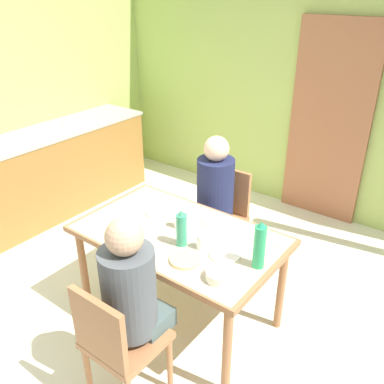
% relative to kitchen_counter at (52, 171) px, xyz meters
% --- Properties ---
extents(ground_plane, '(5.95, 5.95, 0.00)m').
position_rel_kitchen_counter_xyz_m(ground_plane, '(1.87, -0.55, -0.45)').
color(ground_plane, silver).
extents(wall_back, '(4.60, 0.10, 2.59)m').
position_rel_kitchen_counter_xyz_m(wall_back, '(1.87, 1.74, 0.84)').
color(wall_back, '#A6BF61').
rests_on(wall_back, ground_plane).
extents(wall_left, '(0.10, 3.43, 2.59)m').
position_rel_kitchen_counter_xyz_m(wall_left, '(-0.33, 0.02, 0.84)').
color(wall_left, '#A5C360').
rests_on(wall_left, ground_plane).
extents(door_wooden, '(0.80, 0.05, 2.00)m').
position_rel_kitchen_counter_xyz_m(door_wooden, '(2.34, 1.66, 0.55)').
color(door_wooden, '#9D5F40').
rests_on(door_wooden, ground_plane).
extents(kitchen_counter, '(0.61, 2.25, 0.91)m').
position_rel_kitchen_counter_xyz_m(kitchen_counter, '(0.00, 0.00, 0.00)').
color(kitchen_counter, olive).
rests_on(kitchen_counter, ground_plane).
extents(dining_table, '(1.40, 0.84, 0.74)m').
position_rel_kitchen_counter_xyz_m(dining_table, '(2.13, -0.49, 0.22)').
color(dining_table, '#9F6740').
rests_on(dining_table, ground_plane).
extents(chair_near_diner, '(0.40, 0.40, 0.87)m').
position_rel_kitchen_counter_xyz_m(chair_near_diner, '(2.31, -1.26, 0.05)').
color(chair_near_diner, '#9F6740').
rests_on(chair_near_diner, ground_plane).
extents(chair_far_diner, '(0.40, 0.40, 0.87)m').
position_rel_kitchen_counter_xyz_m(chair_far_diner, '(1.99, 0.29, 0.05)').
color(chair_far_diner, '#9F6740').
rests_on(chair_far_diner, ground_plane).
extents(person_near_diner, '(0.30, 0.37, 0.77)m').
position_rel_kitchen_counter_xyz_m(person_near_diner, '(2.31, -1.13, 0.33)').
color(person_near_diner, '#485B5B').
rests_on(person_near_diner, ground_plane).
extents(person_far_diner, '(0.30, 0.37, 0.77)m').
position_rel_kitchen_counter_xyz_m(person_far_diner, '(1.99, 0.15, 0.33)').
color(person_far_diner, '#231D4F').
rests_on(person_far_diner, ground_plane).
extents(water_bottle_green_near, '(0.07, 0.07, 0.31)m').
position_rel_kitchen_counter_xyz_m(water_bottle_green_near, '(2.74, -0.49, 0.44)').
color(water_bottle_green_near, '#269A5D').
rests_on(water_bottle_green_near, dining_table).
extents(water_bottle_green_far, '(0.07, 0.07, 0.26)m').
position_rel_kitchen_counter_xyz_m(water_bottle_green_far, '(2.24, -0.59, 0.41)').
color(water_bottle_green_far, '#31916D').
rests_on(water_bottle_green_far, dining_table).
extents(serving_bowl_center, '(0.17, 0.17, 0.05)m').
position_rel_kitchen_counter_xyz_m(serving_bowl_center, '(2.63, -0.73, 0.32)').
color(serving_bowl_center, silver).
rests_on(serving_bowl_center, dining_table).
extents(dinner_plate_near_left, '(0.20, 0.20, 0.01)m').
position_rel_kitchen_counter_xyz_m(dinner_plate_near_left, '(2.27, -0.22, 0.30)').
color(dinner_plate_near_left, white).
rests_on(dinner_plate_near_left, dining_table).
extents(dinner_plate_near_right, '(0.22, 0.22, 0.01)m').
position_rel_kitchen_counter_xyz_m(dinner_plate_near_right, '(1.86, -0.35, 0.30)').
color(dinner_plate_near_right, white).
rests_on(dinner_plate_near_right, dining_table).
extents(dinner_plate_far_center, '(0.20, 0.20, 0.01)m').
position_rel_kitchen_counter_xyz_m(dinner_plate_far_center, '(2.52, -0.51, 0.30)').
color(dinner_plate_far_center, white).
rests_on(dinner_plate_far_center, dining_table).
extents(drinking_glass_by_near_diner, '(0.06, 0.06, 0.10)m').
position_rel_kitchen_counter_xyz_m(drinking_glass_by_near_diner, '(2.09, -0.43, 0.35)').
color(drinking_glass_by_near_diner, silver).
rests_on(drinking_glass_by_near_diner, dining_table).
extents(drinking_glass_by_far_diner, '(0.06, 0.06, 0.10)m').
position_rel_kitchen_counter_xyz_m(drinking_glass_by_far_diner, '(2.36, -0.54, 0.34)').
color(drinking_glass_by_far_diner, silver).
rests_on(drinking_glass_by_far_diner, dining_table).
extents(drinking_glass_spare_center, '(0.06, 0.06, 0.09)m').
position_rel_kitchen_counter_xyz_m(drinking_glass_spare_center, '(1.87, -0.66, 0.34)').
color(drinking_glass_spare_center, silver).
rests_on(drinking_glass_spare_center, dining_table).
extents(bread_plate_sliced, '(0.19, 0.19, 0.02)m').
position_rel_kitchen_counter_xyz_m(bread_plate_sliced, '(2.37, -0.71, 0.30)').
color(bread_plate_sliced, '#DBB77A').
rests_on(bread_plate_sliced, dining_table).
extents(cutlery_knife_near, '(0.14, 0.08, 0.00)m').
position_rel_kitchen_counter_xyz_m(cutlery_knife_near, '(2.70, -0.19, 0.30)').
color(cutlery_knife_near, silver).
rests_on(cutlery_knife_near, dining_table).
extents(cutlery_fork_near, '(0.06, 0.15, 0.00)m').
position_rel_kitchen_counter_xyz_m(cutlery_fork_near, '(2.51, -0.22, 0.30)').
color(cutlery_fork_near, silver).
rests_on(cutlery_fork_near, dining_table).
extents(cutlery_knife_far, '(0.04, 0.15, 0.00)m').
position_rel_kitchen_counter_xyz_m(cutlery_knife_far, '(2.09, -0.73, 0.30)').
color(cutlery_knife_far, silver).
rests_on(cutlery_knife_far, dining_table).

